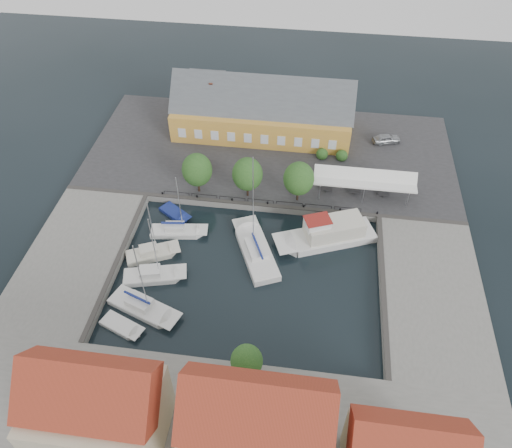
{
  "coord_description": "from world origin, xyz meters",
  "views": [
    {
      "loc": [
        6.28,
        -40.14,
        47.92
      ],
      "look_at": [
        0.0,
        6.0,
        1.5
      ],
      "focal_mm": 35.0,
      "sensor_mm": 36.0,
      "label": 1
    }
  ],
  "objects": [
    {
      "name": "quay_trees",
      "position": [
        -2.0,
        12.0,
        4.88
      ],
      "size": [
        18.2,
        4.2,
        6.3
      ],
      "color": "black",
      "rests_on": "north_quay"
    },
    {
      "name": "center_sailboat",
      "position": [
        0.51,
        2.18,
        0.36
      ],
      "size": [
        7.63,
        11.57,
        15.18
      ],
      "color": "silver",
      "rests_on": "ground"
    },
    {
      "name": "warehouse",
      "position": [
        -2.6,
        28.36,
        4.43
      ],
      "size": [
        28.56,
        14.0,
        9.55
      ],
      "color": "gold",
      "rests_on": "north_quay"
    },
    {
      "name": "west_boat_c",
      "position": [
        -11.4,
        -3.46,
        0.26
      ],
      "size": [
        8.03,
        4.24,
        10.57
      ],
      "color": "silver",
      "rests_on": "ground"
    },
    {
      "name": "townhouses",
      "position": [
        1.93,
        -23.24,
        5.82
      ],
      "size": [
        36.3,
        8.5,
        12.0
      ],
      "color": "beige",
      "rests_on": "south_bank"
    },
    {
      "name": "launch_nw",
      "position": [
        -11.62,
        7.88,
        0.09
      ],
      "size": [
        5.06,
        4.35,
        0.88
      ],
      "color": "navy",
      "rests_on": "ground"
    },
    {
      "name": "west_boat_a",
      "position": [
        -10.31,
        4.33,
        0.27
      ],
      "size": [
        7.83,
        3.1,
        10.26
      ],
      "color": "silver",
      "rests_on": "ground"
    },
    {
      "name": "west_boat_b",
      "position": [
        -12.61,
        0.02,
        0.26
      ],
      "size": [
        7.14,
        4.99,
        9.6
      ],
      "color": "beige",
      "rests_on": "ground"
    },
    {
      "name": "east_quay",
      "position": [
        22.0,
        -2.0,
        0.5
      ],
      "size": [
        12.0,
        24.0,
        1.0
      ],
      "primitive_type": "cube",
      "color": "slate",
      "rests_on": "ground"
    },
    {
      "name": "west_quay",
      "position": [
        -22.0,
        -2.0,
        0.5
      ],
      "size": [
        12.0,
        24.0,
        1.0
      ],
      "primitive_type": "cube",
      "color": "slate",
      "rests_on": "ground"
    },
    {
      "name": "tent_canopy",
      "position": [
        14.0,
        14.5,
        3.68
      ],
      "size": [
        14.0,
        4.0,
        2.83
      ],
      "color": "white",
      "rests_on": "north_quay"
    },
    {
      "name": "ground",
      "position": [
        0.0,
        0.0,
        0.0
      ],
      "size": [
        140.0,
        140.0,
        0.0
      ],
      "primitive_type": "plane",
      "color": "black",
      "rests_on": "ground"
    },
    {
      "name": "car_red",
      "position": [
        -9.97,
        16.42,
        1.69
      ],
      "size": [
        2.33,
        4.4,
        1.38
      ],
      "primitive_type": "imported",
      "rotation": [
        0.0,
        0.0,
        -0.22
      ],
      "color": "maroon",
      "rests_on": "north_quay"
    },
    {
      "name": "south_bank",
      "position": [
        0.0,
        -21.0,
        0.5
      ],
      "size": [
        56.0,
        14.0,
        1.0
      ],
      "primitive_type": "cube",
      "color": "slate",
      "rests_on": "ground"
    },
    {
      "name": "north_quay",
      "position": [
        0.0,
        23.0,
        0.5
      ],
      "size": [
        56.0,
        26.0,
        1.0
      ],
      "primitive_type": "cube",
      "color": "#2D2D30",
      "rests_on": "ground"
    },
    {
      "name": "quay_edge_fittings",
      "position": [
        0.02,
        4.75,
        1.06
      ],
      "size": [
        56.0,
        24.72,
        0.4
      ],
      "color": "#383533",
      "rests_on": "north_quay"
    },
    {
      "name": "car_silver",
      "position": [
        17.98,
        27.53,
        1.76
      ],
      "size": [
        4.75,
        2.93,
        1.51
      ],
      "primitive_type": "imported",
      "rotation": [
        0.0,
        0.0,
        1.85
      ],
      "color": "#9EA1A6",
      "rests_on": "north_quay"
    },
    {
      "name": "west_boat_d",
      "position": [
        -11.27,
        -8.22,
        0.27
      ],
      "size": [
        9.3,
        5.66,
        11.99
      ],
      "color": "silver",
      "rests_on": "ground"
    },
    {
      "name": "trawler",
      "position": [
        9.61,
        5.84,
        1.02
      ],
      "size": [
        13.8,
        8.67,
        5.0
      ],
      "color": "silver",
      "rests_on": "ground"
    },
    {
      "name": "launch_sw",
      "position": [
        -12.97,
        -10.9,
        0.09
      ],
      "size": [
        5.53,
        3.74,
        0.98
      ],
      "color": "silver",
      "rests_on": "ground"
    }
  ]
}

